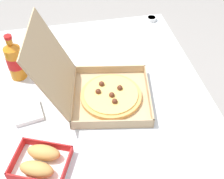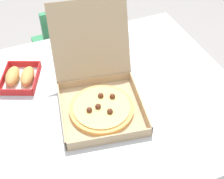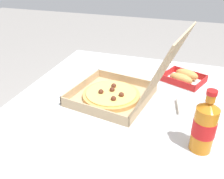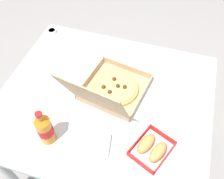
{
  "view_description": "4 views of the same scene",
  "coord_description": "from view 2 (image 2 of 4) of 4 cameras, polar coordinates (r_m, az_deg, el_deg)",
  "views": [
    {
      "loc": [
        -0.88,
        0.09,
        1.66
      ],
      "look_at": [
        -0.03,
        -0.08,
        0.78
      ],
      "focal_mm": 47.04,
      "sensor_mm": 36.0,
      "label": 1
    },
    {
      "loc": [
        -0.31,
        -0.85,
        1.68
      ],
      "look_at": [
        0.03,
        -0.02,
        0.8
      ],
      "focal_mm": 49.46,
      "sensor_mm": 36.0,
      "label": 2
    },
    {
      "loc": [
        0.86,
        0.23,
        1.32
      ],
      "look_at": [
        -0.01,
        -0.06,
        0.81
      ],
      "focal_mm": 39.05,
      "sensor_mm": 36.0,
      "label": 3
    },
    {
      "loc": [
        -0.28,
        0.74,
        1.83
      ],
      "look_at": [
        -0.03,
        -0.03,
        0.79
      ],
      "focal_mm": 39.44,
      "sensor_mm": 36.0,
      "label": 4
    }
  ],
  "objects": [
    {
      "name": "cola_bottle",
      "position": [
        1.52,
        0.66,
        10.95
      ],
      "size": [
        0.07,
        0.07,
        0.22
      ],
      "color": "orange",
      "rests_on": "dining_table"
    },
    {
      "name": "pizza_box_open",
      "position": [
        1.24,
        -2.36,
        -0.97
      ],
      "size": [
        0.4,
        0.5,
        0.34
      ],
      "color": "tan",
      "rests_on": "dining_table"
    },
    {
      "name": "paper_menu",
      "position": [
        1.52,
        7.46,
        6.15
      ],
      "size": [
        0.22,
        0.16,
        0.0
      ],
      "primitive_type": "cube",
      "rotation": [
        0.0,
        0.0,
        -0.05
      ],
      "color": "white",
      "rests_on": "dining_table"
    },
    {
      "name": "napkin_pile",
      "position": [
        1.48,
        -7.46,
        5.4
      ],
      "size": [
        0.13,
        0.13,
        0.02
      ],
      "primitive_type": "cube",
      "rotation": [
        0.0,
        0.0,
        0.17
      ],
      "color": "white",
      "rests_on": "dining_table"
    },
    {
      "name": "dining_table",
      "position": [
        1.36,
        -1.4,
        -3.62
      ],
      "size": [
        1.15,
        1.0,
        0.74
      ],
      "color": "silver",
      "rests_on": "ground_plane"
    },
    {
      "name": "bread_side_box",
      "position": [
        1.41,
        -16.61,
        2.22
      ],
      "size": [
        0.21,
        0.23,
        0.06
      ],
      "color": "white",
      "rests_on": "dining_table"
    },
    {
      "name": "chair",
      "position": [
        2.02,
        -7.67,
        7.69
      ],
      "size": [
        0.42,
        0.42,
        0.83
      ],
      "color": "#338451",
      "rests_on": "ground_plane"
    }
  ]
}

